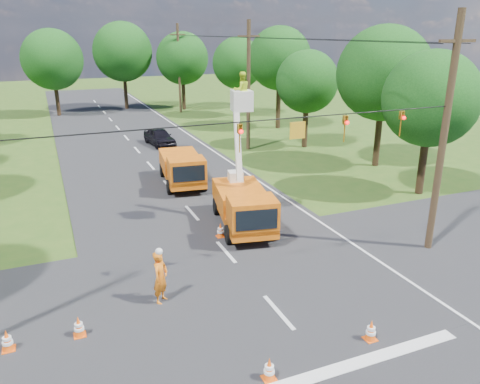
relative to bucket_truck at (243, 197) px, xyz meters
name	(u,v)px	position (x,y,z in m)	size (l,w,h in m)	color
ground	(151,166)	(-1.81, 12.70, -1.57)	(140.00, 140.00, 0.00)	#2D5018
road_main	(151,166)	(-1.81, 12.70, -1.57)	(12.00, 100.00, 0.06)	black
road_cross	(254,286)	(-1.81, -5.30, -1.57)	(56.00, 10.00, 0.07)	black
stop_bar	(330,373)	(-1.81, -10.50, -1.57)	(9.00, 0.45, 0.02)	silver
edge_line	(224,158)	(3.79, 12.70, -1.57)	(0.12, 90.00, 0.02)	silver
bucket_truck	(243,197)	(0.00, 0.00, 0.00)	(3.22, 6.10, 7.43)	orange
second_truck	(182,167)	(-0.87, 7.68, -0.44)	(2.90, 6.02, 2.17)	orange
ground_worker	(161,277)	(-5.32, -5.05, -0.59)	(0.72, 0.47, 1.96)	orange
distant_car	(159,137)	(0.34, 18.85, -0.85)	(1.71, 4.24, 1.45)	black
traffic_cone_0	(269,369)	(-3.53, -10.09, -1.21)	(0.38, 0.38, 0.71)	#FF570D
traffic_cone_1	(371,331)	(0.16, -9.73, -1.21)	(0.38, 0.38, 0.71)	#FF570D
traffic_cone_2	(220,230)	(-1.46, -0.69, -1.21)	(0.38, 0.38, 0.71)	#FF570D
traffic_cone_3	(247,200)	(1.35, 2.61, -1.21)	(0.38, 0.38, 0.71)	#FF570D
traffic_cone_4	(79,327)	(-8.20, -6.01, -1.21)	(0.38, 0.38, 0.71)	#FF570D
traffic_cone_5	(7,341)	(-10.25, -5.91, -1.21)	(0.38, 0.38, 0.71)	#FF570D
traffic_cone_7	(238,170)	(3.14, 8.21, -1.21)	(0.38, 0.38, 0.71)	#FF570D
pole_right_near	(444,135)	(6.69, -5.30, 3.53)	(1.80, 0.30, 10.00)	#4C3823
pole_right_mid	(248,86)	(6.69, 14.70, 3.53)	(1.80, 0.30, 10.00)	#4C3823
pole_right_far	(179,68)	(6.69, 34.70, 3.53)	(1.80, 0.30, 10.00)	#4C3823
signal_span	(313,128)	(0.42, -5.31, 4.31)	(18.00, 0.29, 1.07)	black
tree_right_a	(431,99)	(11.69, 0.70, 3.99)	(5.40, 5.40, 8.28)	#382616
tree_right_b	(384,74)	(13.19, 6.70, 4.86)	(6.40, 6.40, 9.65)	#382616
tree_right_c	(307,82)	(11.39, 13.70, 3.74)	(5.00, 5.00, 7.83)	#382616
tree_right_d	(280,59)	(12.99, 21.70, 5.11)	(6.00, 6.00, 9.70)	#382616
tree_right_e	(238,63)	(11.99, 29.70, 4.24)	(5.60, 5.60, 8.63)	#382616
tree_far_a	(52,60)	(-6.81, 37.70, 4.62)	(6.60, 6.60, 9.50)	#382616
tree_far_b	(123,52)	(1.19, 39.70, 5.24)	(7.00, 7.00, 10.32)	#382616
tree_far_c	(182,58)	(7.69, 36.70, 4.49)	(6.20, 6.20, 9.18)	#382616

